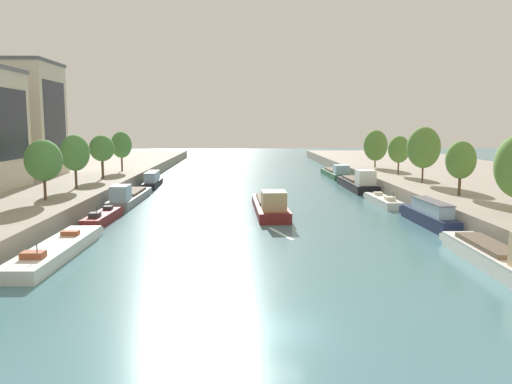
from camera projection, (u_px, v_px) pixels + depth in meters
The scene contains 23 objects.
ground_plane at pixel (279, 330), 26.28m from camera, with size 400.00×400.00×0.00m, color teal.
quay_left at pixel (14, 185), 79.57m from camera, with size 36.00×170.00×2.13m, color gray.
quay_right at pixel (487, 184), 81.71m from camera, with size 36.00×170.00×2.13m, color gray.
barge_midriver at pixel (270, 205), 60.82m from camera, with size 3.96×17.27×3.28m.
wake_behind_barge at pixel (262, 234), 49.30m from camera, with size 5.60×5.96×0.03m.
moored_boat_left_end at pixel (57, 249), 41.05m from camera, with size 3.18×16.22×2.11m.
moored_boat_left_near at pixel (103, 217), 55.39m from camera, with size 2.23×10.47×2.15m.
moored_boat_left_far at pixel (129, 196), 69.06m from camera, with size 2.97×16.92×2.90m.
moored_boat_left_midway at pixel (153, 180), 86.87m from camera, with size 2.48×11.82×2.59m.
moored_boat_right_far at pixel (501, 257), 36.77m from camera, with size 3.08×15.64×3.52m.
moored_boat_right_downstream at pixel (429, 215), 53.28m from camera, with size 2.36×12.42×2.72m.
moored_boat_right_end at pixel (382, 200), 67.67m from camera, with size 2.47×11.31×2.06m.
moored_boat_right_second at pixel (358, 183), 82.87m from camera, with size 3.65×16.74×3.57m.
moored_boat_right_lone at pixel (336, 173), 102.76m from camera, with size 3.70×16.95×2.80m.
tree_left_third at pixel (43, 160), 56.29m from camera, with size 4.03×4.03×6.71m.
tree_left_far at pixel (75, 153), 66.85m from camera, with size 3.78×3.78×7.04m.
tree_left_distant at pixel (102, 148), 78.77m from camera, with size 3.78×3.78×6.72m.
tree_left_by_lamp at pixel (121, 145), 91.44m from camera, with size 3.66×3.66×7.09m.
tree_right_second at pixel (461, 160), 60.13m from camera, with size 3.50×3.50×6.45m.
tree_right_midway at pixel (424, 148), 72.94m from camera, with size 4.69×4.69×8.03m.
tree_right_far at pixel (399, 149), 84.87m from camera, with size 3.56×3.56×6.47m.
tree_right_past_mid at pixel (376, 145), 99.57m from camera, with size 4.60×4.60×7.27m.
building_left_corner at pixel (20, 119), 82.18m from camera, with size 11.53×12.14×18.37m.
Camera 1 is at (-1.92, -25.08, 10.49)m, focal length 35.93 mm.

